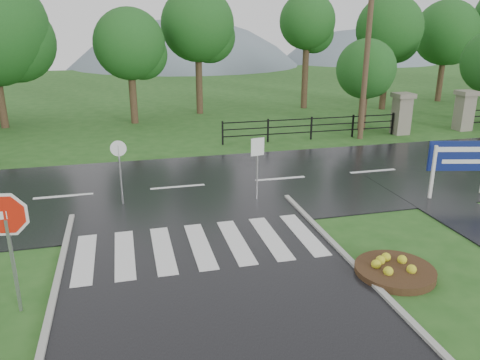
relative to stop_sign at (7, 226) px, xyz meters
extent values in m
cube|color=black|center=(4.18, 6.98, -1.96)|extent=(90.00, 8.00, 0.04)
cube|color=silver|center=(1.18, 1.98, -1.90)|extent=(0.50, 2.80, 0.02)
cube|color=silver|center=(2.18, 1.98, -1.90)|extent=(0.50, 2.80, 0.02)
cube|color=silver|center=(3.18, 1.98, -1.90)|extent=(0.50, 2.80, 0.02)
cube|color=silver|center=(4.18, 1.98, -1.90)|extent=(0.50, 2.80, 0.02)
cube|color=silver|center=(5.18, 1.98, -1.90)|extent=(0.50, 2.80, 0.02)
cube|color=silver|center=(6.18, 1.98, -1.90)|extent=(0.50, 2.80, 0.02)
cube|color=silver|center=(7.18, 1.98, -1.90)|extent=(0.50, 2.80, 0.02)
cube|color=gray|center=(17.18, 12.98, -0.96)|extent=(0.80, 0.80, 2.00)
cube|color=#6B6659|center=(17.18, 12.98, 0.16)|extent=(1.00, 1.00, 0.24)
cube|color=gray|center=(21.18, 12.98, -0.96)|extent=(0.80, 0.80, 2.00)
cube|color=#6B6659|center=(21.18, 12.98, 0.16)|extent=(1.00, 1.00, 0.24)
cube|color=black|center=(11.93, 12.98, -1.56)|extent=(9.50, 0.05, 0.05)
cube|color=black|center=(11.93, 12.98, -1.21)|extent=(9.50, 0.05, 0.05)
cube|color=black|center=(11.93, 12.98, -0.86)|extent=(9.50, 0.05, 0.05)
cube|color=black|center=(7.18, 12.98, -1.36)|extent=(0.08, 0.08, 1.20)
cube|color=black|center=(16.68, 12.98, -1.36)|extent=(0.08, 0.08, 1.20)
cube|color=black|center=(21.68, 12.98, -1.36)|extent=(0.08, 0.08, 1.20)
sphere|color=slate|center=(12.18, 61.98, -19.24)|extent=(48.00, 48.00, 48.00)
sphere|color=slate|center=(40.18, 61.98, -14.92)|extent=(36.00, 36.00, 36.00)
cube|color=#939399|center=(0.00, 0.00, -0.91)|extent=(0.06, 0.06, 2.09)
cylinder|color=white|center=(0.00, 0.01, 0.24)|extent=(1.24, 0.20, 1.26)
cylinder|color=red|center=(0.00, 0.00, 0.24)|extent=(1.08, 0.19, 1.09)
cube|color=silver|center=(12.51, 3.69, -1.00)|extent=(0.12, 0.12, 1.91)
cube|color=navy|center=(13.56, 3.69, -0.47)|extent=(2.25, 0.59, 1.05)
cube|color=white|center=(13.56, 3.66, -0.23)|extent=(1.77, 0.44, 0.17)
cube|color=white|center=(13.56, 3.66, -0.66)|extent=(1.30, 0.32, 0.14)
cylinder|color=#332111|center=(8.50, -0.62, -1.86)|extent=(1.91, 1.91, 0.19)
cube|color=#939399|center=(6.67, 5.07, -0.92)|extent=(0.04, 0.04, 2.06)
cube|color=white|center=(6.67, 5.05, -0.06)|extent=(0.48, 0.12, 0.60)
cylinder|color=#939399|center=(2.19, 5.70, -0.92)|extent=(0.06, 0.06, 2.08)
cylinder|color=white|center=(2.19, 5.68, 0.02)|extent=(0.52, 0.07, 0.52)
cylinder|color=#473523|center=(14.51, 12.48, 2.21)|extent=(0.28, 0.28, 8.33)
cylinder|color=#3D2B1C|center=(15.63, 14.48, -0.53)|extent=(0.41, 0.41, 2.85)
sphere|color=#174A19|center=(15.63, 14.48, 1.46)|extent=(3.27, 3.27, 3.27)
camera|label=1|loc=(2.42, -9.41, 3.82)|focal=35.00mm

